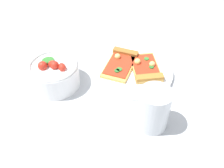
# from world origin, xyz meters

# --- Properties ---
(ground_plane) EXTENTS (2.40, 2.40, 0.00)m
(ground_plane) POSITION_xyz_m (0.00, 0.00, 0.00)
(ground_plane) COLOR silver
(ground_plane) RESTS_ON ground
(plate) EXTENTS (0.23, 0.23, 0.01)m
(plate) POSITION_xyz_m (0.01, -0.02, 0.01)
(plate) COLOR white
(plate) RESTS_ON ground_plane
(pizza_slice_near) EXTENTS (0.12, 0.14, 0.02)m
(pizza_slice_near) POSITION_xyz_m (-0.03, -0.03, 0.02)
(pizza_slice_near) COLOR #E5B256
(pizza_slice_near) RESTS_ON plate
(pizza_slice_far) EXTENTS (0.08, 0.13, 0.02)m
(pizza_slice_far) POSITION_xyz_m (0.05, -0.04, 0.02)
(pizza_slice_far) COLOR #E5B256
(pizza_slice_far) RESTS_ON plate
(salad_bowl) EXTENTS (0.13, 0.13, 0.09)m
(salad_bowl) POSITION_xyz_m (0.20, 0.08, 0.04)
(salad_bowl) COLOR white
(salad_bowl) RESTS_ON ground_plane
(soda_glass) EXTENTS (0.07, 0.07, 0.11)m
(soda_glass) POSITION_xyz_m (-0.08, 0.14, 0.05)
(soda_glass) COLOR silver
(soda_glass) RESTS_ON ground_plane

